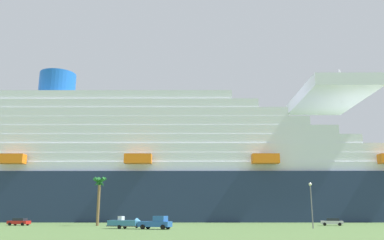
# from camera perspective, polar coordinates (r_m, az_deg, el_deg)

# --- Properties ---
(ground_plane) EXTENTS (600.00, 600.00, 0.00)m
(ground_plane) POSITION_cam_1_polar(r_m,az_deg,el_deg) (107.62, -1.34, -14.66)
(ground_plane) COLOR #4C6B38
(cruise_ship) EXTENTS (259.97, 62.99, 60.74)m
(cruise_ship) POSITION_cam_1_polar(r_m,az_deg,el_deg) (137.29, -7.08, -7.37)
(cruise_ship) COLOR #1E2D4C
(cruise_ship) RESTS_ON ground_plane
(pickup_truck) EXTENTS (5.92, 3.33, 2.20)m
(pickup_truck) POSITION_cam_1_polar(r_m,az_deg,el_deg) (69.41, -5.16, -14.54)
(pickup_truck) COLOR #2659A5
(pickup_truck) RESTS_ON ground_plane
(small_boat_on_trailer) EXTENTS (7.65, 3.35, 2.15)m
(small_boat_on_trailer) POSITION_cam_1_polar(r_m,az_deg,el_deg) (72.07, -9.33, -14.43)
(small_boat_on_trailer) COLOR #595960
(small_boat_on_trailer) RESTS_ON ground_plane
(palm_tree) EXTENTS (3.18, 3.28, 10.49)m
(palm_tree) POSITION_cam_1_polar(r_m,az_deg,el_deg) (90.11, -13.20, -9.40)
(palm_tree) COLOR brown
(palm_tree) RESTS_ON ground_plane
(street_lamp) EXTENTS (0.56, 0.56, 8.01)m
(street_lamp) POSITION_cam_1_polar(r_m,az_deg,el_deg) (75.30, 16.77, -10.76)
(street_lamp) COLOR slate
(street_lamp) RESTS_ON ground_plane
(parked_car_red_hatchback) EXTENTS (4.87, 2.46, 1.58)m
(parked_car_red_hatchback) POSITION_cam_1_polar(r_m,az_deg,el_deg) (97.11, -23.61, -13.26)
(parked_car_red_hatchback) COLOR red
(parked_car_red_hatchback) RESTS_ON ground_plane
(parked_car_silver_sedan) EXTENTS (4.90, 2.74, 1.58)m
(parked_car_silver_sedan) POSITION_cam_1_polar(r_m,az_deg,el_deg) (93.62, 19.52, -13.63)
(parked_car_silver_sedan) COLOR silver
(parked_car_silver_sedan) RESTS_ON ground_plane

